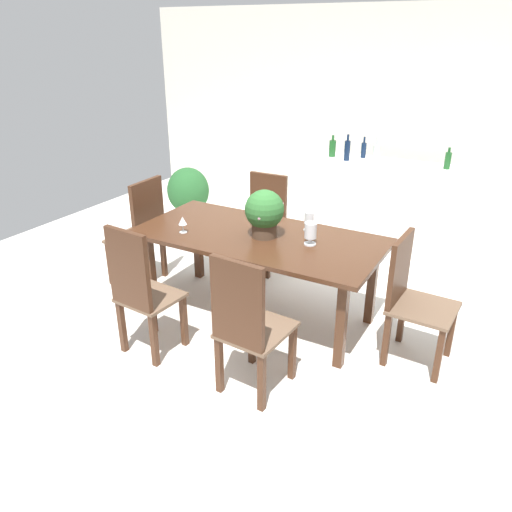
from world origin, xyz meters
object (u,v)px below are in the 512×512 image
wine_glass (183,221)px  wine_bottle_tall (448,160)px  chair_near_right (247,323)px  flower_centerpiece (264,212)px  chair_far_left (264,217)px  crystal_vase_center_near (311,232)px  kitchen_counter (390,204)px  dining_table (258,244)px  chair_foot_end (411,294)px  wine_bottle_dark (347,150)px  potted_plant_floor (188,192)px  wine_bottle_amber (332,148)px  wine_bottle_green (364,150)px  chair_near_left (140,288)px  crystal_vase_left (309,219)px  chair_head_end (142,228)px  wine_bottle_clear (376,154)px

wine_glass → wine_bottle_tall: bearing=57.5°
chair_near_right → flower_centerpiece: flower_centerpiece is taller
chair_far_left → crystal_vase_center_near: chair_far_left is taller
crystal_vase_center_near → kitchen_counter: crystal_vase_center_near is taller
dining_table → chair_foot_end: (1.28, 0.00, -0.14)m
wine_bottle_dark → potted_plant_floor: bearing=-166.9°
dining_table → potted_plant_floor: size_ratio=2.93×
dining_table → crystal_vase_center_near: 0.49m
potted_plant_floor → wine_bottle_amber: bearing=17.9°
chair_near_right → wine_bottle_green: (-0.36, 3.33, 0.46)m
chair_near_right → wine_bottle_dark: (-0.48, 3.10, 0.49)m
crystal_vase_center_near → flower_centerpiece: bearing=-176.0°
chair_near_left → wine_glass: chair_near_left is taller
chair_far_left → dining_table: bearing=-65.8°
flower_centerpiece → crystal_vase_left: size_ratio=2.35×
crystal_vase_center_near → kitchen_counter: size_ratio=0.10×
crystal_vase_left → wine_bottle_dark: 1.88m
dining_table → crystal_vase_left: (0.32, 0.30, 0.18)m
chair_far_left → chair_head_end: bearing=-132.5°
chair_near_right → wine_bottle_clear: (-0.15, 3.12, 0.48)m
flower_centerpiece → wine_glass: bearing=-158.0°
chair_near_left → wine_bottle_tall: wine_bottle_tall is taller
wine_bottle_dark → crystal_vase_left: bearing=-79.2°
wine_glass → wine_bottle_tall: wine_bottle_tall is taller
wine_bottle_tall → chair_near_right: bearing=-100.3°
dining_table → wine_bottle_clear: 2.21m
wine_glass → potted_plant_floor: wine_glass is taller
wine_bottle_clear → flower_centerpiece: bearing=-96.6°
chair_near_right → wine_bottle_dark: size_ratio=3.53×
chair_near_right → potted_plant_floor: 3.61m
chair_head_end → wine_bottle_green: 2.77m
wine_bottle_tall → chair_foot_end: bearing=-84.3°
wine_bottle_green → wine_bottle_tall: bearing=-3.8°
crystal_vase_left → wine_bottle_green: bearing=96.3°
dining_table → potted_plant_floor: 2.62m
dining_table → chair_near_left: (-0.47, -0.95, -0.10)m
wine_glass → kitchen_counter: (1.09, 2.48, -0.39)m
potted_plant_floor → kitchen_counter: bearing=12.1°
chair_far_left → wine_bottle_dark: 1.37m
chair_far_left → wine_bottle_dark: size_ratio=3.26×
chair_head_end → crystal_vase_left: (1.59, 0.30, 0.28)m
wine_bottle_dark → wine_bottle_tall: (1.08, 0.16, -0.02)m
chair_near_right → flower_centerpiece: 1.12m
flower_centerpiece → wine_bottle_dark: bearing=92.3°
wine_bottle_tall → potted_plant_floor: (-3.04, -0.62, -0.65)m
chair_near_right → chair_foot_end: bearing=-126.5°
dining_table → chair_foot_end: size_ratio=2.10×
wine_bottle_dark → wine_bottle_green: 0.26m
chair_far_left → chair_near_right: size_ratio=0.92×
wine_glass → wine_bottle_dark: wine_bottle_dark is taller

